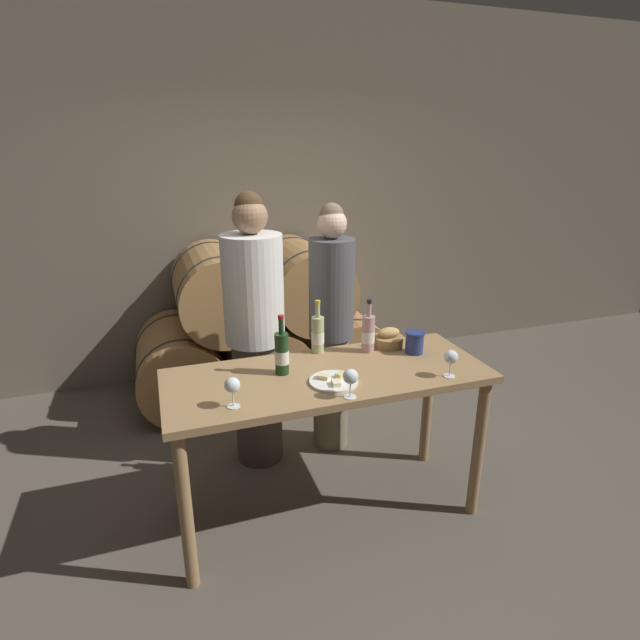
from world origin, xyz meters
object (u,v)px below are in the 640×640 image
(tasting_table, at_px, (328,394))
(wine_bottle_red, at_px, (282,353))
(person_left, at_px, (255,334))
(cheese_plate, at_px, (334,381))
(wine_bottle_white, at_px, (318,334))
(blue_crock, at_px, (415,341))
(wine_glass_far_left, at_px, (232,386))
(wine_bottle_rose, at_px, (368,333))
(wine_glass_center, at_px, (451,358))
(person_right, at_px, (331,328))
(bread_basket, at_px, (389,339))
(wine_glass_left, at_px, (350,377))

(tasting_table, distance_m, wine_bottle_red, 0.34)
(person_left, xyz_separation_m, cheese_plate, (0.24, -0.78, -0.00))
(wine_bottle_white, xyz_separation_m, blue_crock, (0.52, -0.19, -0.04))
(wine_bottle_white, height_order, blue_crock, wine_bottle_white)
(person_left, relative_size, wine_glass_far_left, 12.13)
(wine_bottle_white, height_order, wine_bottle_rose, wine_bottle_rose)
(wine_bottle_rose, height_order, blue_crock, wine_bottle_rose)
(cheese_plate, relative_size, wine_glass_center, 1.69)
(person_left, xyz_separation_m, person_right, (0.51, 0.00, -0.02))
(wine_bottle_white, bearing_deg, wine_bottle_rose, -17.31)
(person_left, height_order, wine_glass_far_left, person_left)
(wine_glass_center, bearing_deg, person_right, 109.27)
(wine_bottle_white, distance_m, bread_basket, 0.43)
(wine_glass_center, bearing_deg, wine_glass_left, -175.52)
(tasting_table, xyz_separation_m, wine_bottle_rose, (0.32, 0.20, 0.23))
(wine_bottle_red, distance_m, blue_crock, 0.79)
(cheese_plate, distance_m, wine_glass_center, 0.61)
(wine_bottle_white, xyz_separation_m, wine_glass_far_left, (-0.57, -0.49, -0.00))
(wine_bottle_red, distance_m, cheese_plate, 0.31)
(blue_crock, distance_m, wine_glass_center, 0.34)
(person_right, height_order, wine_bottle_white, person_right)
(person_right, relative_size, wine_bottle_white, 5.42)
(wine_bottle_white, xyz_separation_m, wine_glass_center, (0.54, -0.53, -0.00))
(person_right, relative_size, wine_bottle_rose, 5.37)
(tasting_table, bearing_deg, blue_crock, 9.56)
(tasting_table, distance_m, person_right, 0.72)
(blue_crock, distance_m, wine_glass_far_left, 1.13)
(blue_crock, bearing_deg, person_left, 144.66)
(wine_glass_center, bearing_deg, cheese_plate, 168.04)
(bread_basket, distance_m, wine_glass_far_left, 1.09)
(wine_bottle_rose, height_order, wine_glass_center, wine_bottle_rose)
(person_right, bearing_deg, wine_bottle_rose, -83.27)
(wine_bottle_rose, height_order, wine_glass_left, wine_bottle_rose)
(person_right, distance_m, wine_bottle_red, 0.78)
(wine_bottle_rose, xyz_separation_m, blue_crock, (0.24, -0.11, -0.04))
(wine_bottle_red, bearing_deg, wine_glass_left, -56.79)
(blue_crock, bearing_deg, wine_bottle_white, 159.67)
(bread_basket, distance_m, wine_glass_left, 0.70)
(person_right, bearing_deg, wine_glass_far_left, -132.46)
(person_left, xyz_separation_m, wine_bottle_white, (0.29, -0.38, 0.10))
(wine_bottle_white, bearing_deg, wine_glass_left, -93.14)
(wine_bottle_red, relative_size, wine_glass_left, 2.20)
(person_left, relative_size, cheese_plate, 7.16)
(blue_crock, relative_size, wine_glass_far_left, 0.88)
(blue_crock, bearing_deg, bread_basket, 123.94)
(wine_bottle_rose, relative_size, wine_glass_far_left, 2.15)
(tasting_table, height_order, wine_glass_center, wine_glass_center)
(wine_bottle_rose, distance_m, wine_glass_far_left, 0.94)
(wine_bottle_white, xyz_separation_m, bread_basket, (0.43, -0.05, -0.06))
(tasting_table, bearing_deg, bread_basket, 26.74)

